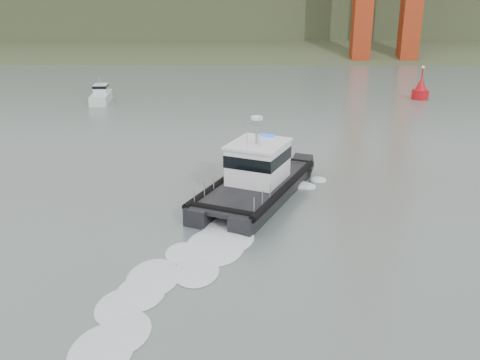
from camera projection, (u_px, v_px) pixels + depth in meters
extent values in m
plane|color=slate|center=(274.00, 320.00, 20.19)|extent=(400.00, 400.00, 0.00)
cube|color=#2F3D23|center=(252.00, 51.00, 106.76)|extent=(500.00, 44.72, 16.25)
cube|color=#2F3D23|center=(251.00, 14.00, 131.08)|extent=(500.00, 70.00, 18.00)
cube|color=black|center=(235.00, 189.00, 32.32)|extent=(5.31, 10.17, 1.15)
cube|color=black|center=(275.00, 195.00, 31.33)|extent=(5.31, 10.17, 1.15)
cube|color=black|center=(252.00, 187.00, 31.26)|extent=(7.12, 9.87, 0.24)
cube|color=white|center=(258.00, 163.00, 31.67)|extent=(4.00, 4.30, 2.20)
cube|color=black|center=(258.00, 156.00, 31.54)|extent=(4.08, 4.38, 0.72)
cube|color=white|center=(258.00, 144.00, 31.27)|extent=(4.25, 4.55, 0.15)
cylinder|color=gray|center=(257.00, 132.00, 30.76)|extent=(0.15, 0.15, 1.72)
cylinder|color=white|center=(257.00, 118.00, 30.49)|extent=(0.67, 0.67, 0.17)
cube|color=silver|center=(101.00, 98.00, 58.72)|extent=(2.36, 5.55, 1.08)
cube|color=silver|center=(101.00, 89.00, 58.84)|extent=(1.66, 2.30, 1.08)
cube|color=black|center=(101.00, 86.00, 58.72)|extent=(1.71, 2.35, 0.31)
cylinder|color=gray|center=(99.00, 81.00, 58.08)|extent=(0.07, 0.07, 1.08)
cylinder|color=#AA0B12|center=(420.00, 95.00, 60.40)|extent=(1.89, 1.89, 1.26)
cone|color=#AA0B12|center=(421.00, 84.00, 59.97)|extent=(1.47, 1.47, 1.89)
cylinder|color=#AA0B12|center=(422.00, 73.00, 59.55)|extent=(0.17, 0.17, 1.05)
sphere|color=#E5D87F|center=(423.00, 67.00, 59.33)|extent=(0.32, 0.32, 0.32)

